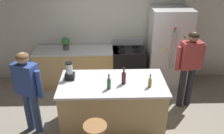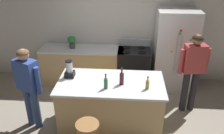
% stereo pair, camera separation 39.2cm
% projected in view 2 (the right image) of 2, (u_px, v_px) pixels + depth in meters
% --- Properties ---
extents(ground_plane, '(14.00, 14.00, 0.00)m').
position_uv_depth(ground_plane, '(111.00, 123.00, 4.55)').
color(ground_plane, '#9E9384').
extents(back_wall, '(8.00, 0.10, 2.70)m').
position_uv_depth(back_wall, '(117.00, 27.00, 5.69)').
color(back_wall, silver).
rests_on(back_wall, ground_plane).
extents(kitchen_island, '(1.90, 0.99, 0.93)m').
position_uv_depth(kitchen_island, '(111.00, 104.00, 4.35)').
color(kitchen_island, tan).
rests_on(kitchen_island, ground_plane).
extents(back_counter_run, '(2.00, 0.64, 0.93)m').
position_uv_depth(back_counter_run, '(84.00, 66.00, 5.78)').
color(back_counter_run, tan).
rests_on(back_counter_run, ground_plane).
extents(refrigerator, '(0.90, 0.73, 1.89)m').
position_uv_depth(refrigerator, '(174.00, 51.00, 5.38)').
color(refrigerator, silver).
rests_on(refrigerator, ground_plane).
extents(stove_range, '(0.76, 0.65, 1.11)m').
position_uv_depth(stove_range, '(133.00, 67.00, 5.67)').
color(stove_range, black).
rests_on(stove_range, ground_plane).
extents(person_by_island_left, '(0.58, 0.36, 1.58)m').
position_uv_depth(person_by_island_left, '(28.00, 82.00, 4.09)').
color(person_by_island_left, '#384C7A').
rests_on(person_by_island_left, ground_plane).
extents(person_by_sink_right, '(0.60, 0.28, 1.66)m').
position_uv_depth(person_by_sink_right, '(193.00, 67.00, 4.52)').
color(person_by_sink_right, '#26262B').
rests_on(person_by_sink_right, ground_plane).
extents(bar_stool, '(0.36, 0.36, 0.70)m').
position_uv_depth(bar_stool, '(88.00, 132.00, 3.55)').
color(bar_stool, '#9E6B3D').
rests_on(bar_stool, ground_plane).
extents(potted_plant, '(0.20, 0.20, 0.30)m').
position_uv_depth(potted_plant, '(72.00, 41.00, 5.51)').
color(potted_plant, '#4C4C51').
rests_on(potted_plant, back_counter_run).
extents(blender_appliance, '(0.17, 0.17, 0.32)m').
position_uv_depth(blender_appliance, '(69.00, 70.00, 4.26)').
color(blender_appliance, black).
rests_on(blender_appliance, kitchen_island).
extents(bottle_wine, '(0.08, 0.08, 0.32)m').
position_uv_depth(bottle_wine, '(122.00, 78.00, 4.02)').
color(bottle_wine, '#471923').
rests_on(bottle_wine, kitchen_island).
extents(bottle_vinegar, '(0.06, 0.06, 0.24)m').
position_uv_depth(bottle_vinegar, '(147.00, 84.00, 3.90)').
color(bottle_vinegar, olive).
rests_on(bottle_vinegar, kitchen_island).
extents(bottle_olive_oil, '(0.07, 0.07, 0.28)m').
position_uv_depth(bottle_olive_oil, '(106.00, 83.00, 3.91)').
color(bottle_olive_oil, '#2D6638').
rests_on(bottle_olive_oil, kitchen_island).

